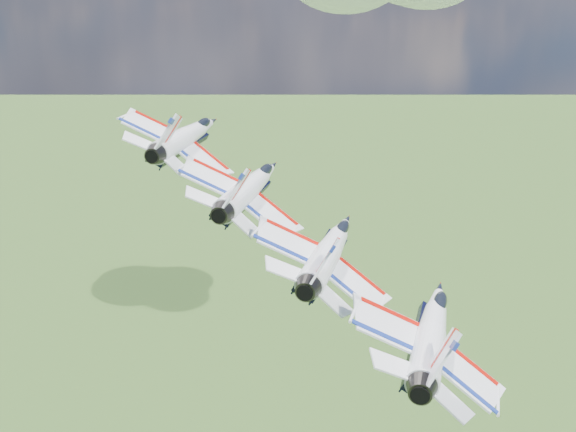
% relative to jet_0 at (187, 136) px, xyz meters
% --- Properties ---
extents(jet_0, '(14.14, 18.46, 10.31)m').
position_rel_jet_0_xyz_m(jet_0, '(0.00, 0.00, 0.00)').
color(jet_0, silver).
extents(jet_1, '(14.14, 18.46, 10.31)m').
position_rel_jet_0_xyz_m(jet_1, '(8.75, -7.46, -2.69)').
color(jet_1, white).
extents(jet_2, '(14.14, 18.46, 10.31)m').
position_rel_jet_0_xyz_m(jet_2, '(17.49, -14.93, -5.38)').
color(jet_2, silver).
extents(jet_3, '(14.14, 18.46, 10.31)m').
position_rel_jet_0_xyz_m(jet_3, '(26.24, -22.39, -8.07)').
color(jet_3, silver).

